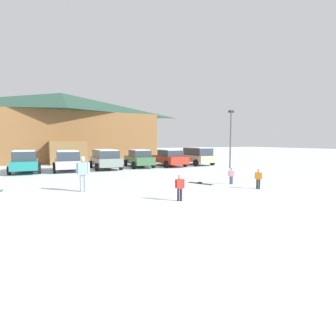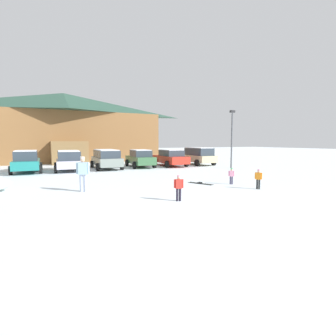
{
  "view_description": "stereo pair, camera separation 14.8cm",
  "coord_description": "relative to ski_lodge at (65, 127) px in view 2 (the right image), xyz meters",
  "views": [
    {
      "loc": [
        -5.48,
        -7.46,
        2.38
      ],
      "look_at": [
        1.1,
        5.46,
        0.9
      ],
      "focal_mm": 28.0,
      "sensor_mm": 36.0,
      "label": 1
    },
    {
      "loc": [
        -5.34,
        -7.53,
        2.38
      ],
      "look_at": [
        1.1,
        5.46,
        0.9
      ],
      "focal_mm": 28.0,
      "sensor_mm": 36.0,
      "label": 2
    }
  ],
  "objects": [
    {
      "name": "lamp_post",
      "position": [
        12.48,
        -15.33,
        -1.19
      ],
      "size": [
        0.44,
        0.24,
        5.09
      ],
      "color": "#515459",
      "rests_on": "ground"
    },
    {
      "name": "parked_teal_hatchback",
      "position": [
        -3.79,
        -10.83,
        -3.23
      ],
      "size": [
        2.21,
        4.65,
        1.7
      ],
      "color": "#1D7B77",
      "rests_on": "ground"
    },
    {
      "name": "parked_grey_wagon",
      "position": [
        2.34,
        -10.93,
        -3.17
      ],
      "size": [
        2.33,
        4.84,
        1.68
      ],
      "color": "gray",
      "rests_on": "ground"
    },
    {
      "name": "parked_silver_wagon",
      "position": [
        -0.78,
        -11.32,
        -3.19
      ],
      "size": [
        2.38,
        4.11,
        1.66
      ],
      "color": "#BAB6CA",
      "rests_on": "ground"
    },
    {
      "name": "skier_child_in_pink_snowsuit",
      "position": [
        6.63,
        -22.33,
        -3.58
      ],
      "size": [
        0.28,
        0.23,
        0.89
      ],
      "color": "#35324E",
      "rests_on": "ground"
    },
    {
      "name": "parked_beige_suv",
      "position": [
        11.69,
        -11.2,
        -3.14
      ],
      "size": [
        2.19,
        4.14,
        1.77
      ],
      "color": "#B9B188",
      "rests_on": "ground"
    },
    {
      "name": "skier_child_in_orange_jacket",
      "position": [
        6.84,
        -24.12,
        -3.52
      ],
      "size": [
        0.24,
        0.33,
        0.99
      ],
      "color": "#222527",
      "rests_on": "ground"
    },
    {
      "name": "parked_green_coupe",
      "position": [
        5.52,
        -10.81,
        -3.26
      ],
      "size": [
        2.29,
        4.56,
        1.62
      ],
      "color": "#37643E",
      "rests_on": "ground"
    },
    {
      "name": "pair_of_skis",
      "position": [
        5.17,
        -21.42,
        -4.06
      ],
      "size": [
        0.9,
        1.52,
        0.08
      ],
      "color": "#242725",
      "rests_on": "ground"
    },
    {
      "name": "ski_lodge",
      "position": [
        0.0,
        0.0,
        0.0
      ],
      "size": [
        21.87,
        9.59,
        8.05
      ],
      "color": "brown",
      "rests_on": "ground"
    },
    {
      "name": "parked_red_sedan",
      "position": [
        8.5,
        -11.16,
        -3.26
      ],
      "size": [
        2.3,
        4.75,
        1.61
      ],
      "color": "red",
      "rests_on": "ground"
    },
    {
      "name": "skier_child_in_red_jacket",
      "position": [
        1.99,
        -24.67,
        -3.49
      ],
      "size": [
        0.37,
        0.23,
        1.05
      ],
      "color": "black",
      "rests_on": "ground"
    },
    {
      "name": "ground",
      "position": [
        2.38,
        -26.18,
        -4.08
      ],
      "size": [
        160.0,
        160.0,
        0.0
      ],
      "primitive_type": "plane",
      "color": "silver"
    },
    {
      "name": "skier_adult_in_blue_parka",
      "position": [
        -1.11,
        -20.91,
        -3.14
      ],
      "size": [
        0.59,
        0.36,
        1.67
      ],
      "color": "#A1AFCB",
      "rests_on": "ground"
    }
  ]
}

